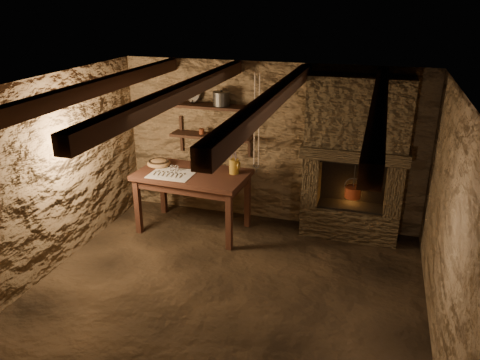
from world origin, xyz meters
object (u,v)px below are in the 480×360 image
(stoneware_jug, at_px, (234,160))
(wooden_bowl, at_px, (159,163))
(iron_stockpot, at_px, (221,99))
(work_table, at_px, (193,199))
(red_pot, at_px, (353,192))

(stoneware_jug, xyz_separation_m, wooden_bowl, (-1.16, -0.03, -0.17))
(wooden_bowl, height_order, iron_stockpot, iron_stockpot)
(stoneware_jug, bearing_deg, iron_stockpot, 131.37)
(work_table, height_order, stoneware_jug, stoneware_jug)
(iron_stockpot, bearing_deg, stoneware_jug, -51.64)
(wooden_bowl, xyz_separation_m, iron_stockpot, (0.85, 0.43, 0.92))
(iron_stockpot, relative_size, red_pot, 0.45)
(stoneware_jug, bearing_deg, red_pot, 12.54)
(red_pot, bearing_deg, stoneware_jug, -170.47)
(work_table, height_order, iron_stockpot, iron_stockpot)
(stoneware_jug, bearing_deg, wooden_bowl, -175.53)
(stoneware_jug, xyz_separation_m, red_pot, (1.65, 0.28, -0.40))
(stoneware_jug, bearing_deg, work_table, -162.92)
(iron_stockpot, bearing_deg, red_pot, -3.50)
(work_table, distance_m, wooden_bowl, 0.75)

